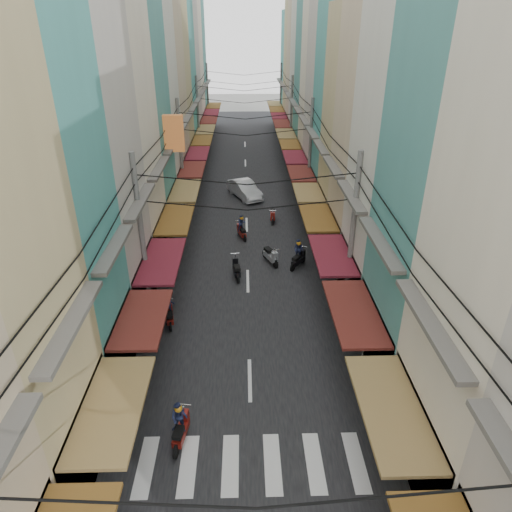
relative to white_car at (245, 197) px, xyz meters
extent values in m
plane|color=slate|center=(0.10, -19.78, 0.00)|extent=(160.00, 160.00, 0.00)
cube|color=black|center=(0.10, 0.22, 0.01)|extent=(10.00, 80.00, 0.02)
cube|color=gray|center=(-6.40, 0.22, 0.03)|extent=(3.00, 80.00, 0.06)
cube|color=gray|center=(6.60, 0.22, 0.03)|extent=(3.00, 80.00, 0.06)
cube|color=silver|center=(-3.40, -25.78, 0.03)|extent=(0.55, 2.40, 0.01)
cube|color=silver|center=(-2.00, -25.78, 0.03)|extent=(0.55, 2.40, 0.01)
cube|color=silver|center=(-0.60, -25.78, 0.03)|extent=(0.55, 2.40, 0.01)
cube|color=silver|center=(0.80, -25.78, 0.03)|extent=(0.55, 2.40, 0.01)
cube|color=silver|center=(2.20, -25.78, 0.03)|extent=(0.55, 2.40, 0.01)
cube|color=silver|center=(3.60, -25.78, 0.03)|extent=(0.55, 2.40, 0.01)
cube|color=black|center=(-5.50, -26.05, 1.60)|extent=(1.20, 4.52, 3.20)
cube|color=olive|center=(-4.00, -26.05, 3.00)|extent=(1.80, 4.33, 0.12)
cube|color=#595651|center=(-4.65, -26.05, 6.00)|extent=(0.50, 4.23, 0.15)
cube|color=black|center=(-5.50, -21.55, 1.60)|extent=(1.20, 4.13, 3.20)
cube|color=maroon|center=(-4.00, -21.55, 3.00)|extent=(1.80, 3.96, 0.12)
cube|color=#595651|center=(-4.65, -21.55, 6.00)|extent=(0.50, 3.87, 0.15)
cube|color=#B5AFA6|center=(-7.90, -16.82, 10.47)|extent=(6.00, 5.14, 20.93)
cube|color=black|center=(-5.50, -16.82, 1.60)|extent=(1.20, 4.94, 3.20)
cube|color=maroon|center=(-4.00, -16.82, 3.00)|extent=(1.80, 4.73, 0.12)
cube|color=#595651|center=(-4.65, -16.82, 6.00)|extent=(0.50, 4.63, 0.15)
cube|color=beige|center=(-7.90, -11.78, 8.72)|extent=(6.00, 4.95, 17.43)
cube|color=black|center=(-5.50, -11.78, 1.60)|extent=(1.20, 4.75, 3.20)
cube|color=brown|center=(-4.00, -11.78, 3.00)|extent=(1.80, 4.56, 0.12)
cube|color=#595651|center=(-4.65, -11.78, 6.00)|extent=(0.50, 4.46, 0.15)
cube|color=teal|center=(-7.90, -6.80, 8.16)|extent=(6.00, 4.99, 16.32)
cube|color=black|center=(-5.50, -6.80, 1.60)|extent=(1.20, 4.80, 3.20)
cube|color=olive|center=(-4.00, -6.80, 3.00)|extent=(1.80, 4.60, 0.12)
cube|color=#595651|center=(-4.65, -6.80, 6.00)|extent=(0.50, 4.50, 0.15)
cube|color=beige|center=(-7.90, -1.98, 11.44)|extent=(6.00, 4.65, 22.87)
cube|color=black|center=(-5.50, -1.98, 1.60)|extent=(1.20, 4.46, 3.20)
cube|color=maroon|center=(-4.00, -1.98, 3.00)|extent=(1.80, 4.27, 0.12)
cube|color=#595651|center=(-4.65, -1.98, 6.00)|extent=(0.50, 4.18, 0.15)
cube|color=tan|center=(-7.90, 2.79, 10.29)|extent=(6.00, 4.89, 20.58)
cube|color=black|center=(-5.50, 2.79, 1.60)|extent=(1.20, 4.70, 3.20)
cube|color=maroon|center=(-4.00, 2.79, 3.00)|extent=(1.80, 4.50, 0.12)
cube|color=#595651|center=(-4.65, 2.79, 6.00)|extent=(0.50, 4.40, 0.15)
cube|color=tan|center=(-7.90, 7.49, 9.22)|extent=(6.00, 4.52, 18.44)
cube|color=black|center=(-5.50, 7.49, 1.60)|extent=(1.20, 4.34, 3.20)
cube|color=brown|center=(-4.00, 7.49, 3.00)|extent=(1.80, 4.16, 0.12)
cube|color=#595651|center=(-4.65, 7.49, 6.00)|extent=(0.50, 4.07, 0.15)
cube|color=teal|center=(-7.90, 12.35, 10.31)|extent=(6.00, 5.20, 20.63)
cube|color=black|center=(-5.50, 12.35, 1.60)|extent=(1.20, 4.99, 3.20)
cube|color=olive|center=(-4.00, 12.35, 3.00)|extent=(1.80, 4.78, 0.12)
cube|color=#595651|center=(-4.65, 12.35, 6.00)|extent=(0.50, 4.68, 0.15)
cube|color=#B5AFA6|center=(-7.90, 17.42, 11.85)|extent=(6.00, 4.94, 23.70)
cube|color=black|center=(-5.50, 17.42, 1.60)|extent=(1.20, 4.74, 3.20)
cube|color=maroon|center=(-4.00, 17.42, 3.00)|extent=(1.80, 4.55, 0.12)
cube|color=#595651|center=(-4.65, 17.42, 6.00)|extent=(0.50, 4.45, 0.15)
cube|color=beige|center=(-7.90, 22.36, 10.56)|extent=(6.00, 4.96, 21.12)
cube|color=black|center=(-5.50, 22.36, 1.60)|extent=(1.20, 4.76, 3.20)
cube|color=maroon|center=(-4.00, 22.36, 3.00)|extent=(1.80, 4.56, 0.12)
cube|color=#595651|center=(-4.65, 22.36, 6.00)|extent=(0.50, 4.46, 0.15)
cube|color=teal|center=(-7.90, 27.36, 9.95)|extent=(6.00, 5.04, 19.90)
cube|color=black|center=(-5.50, 27.36, 1.60)|extent=(1.20, 4.84, 3.20)
cube|color=brown|center=(-4.00, 27.36, 3.00)|extent=(1.80, 4.64, 0.12)
cube|color=#595651|center=(-4.65, 27.36, 6.00)|extent=(0.50, 4.54, 0.15)
cube|color=brown|center=(-4.30, -7.78, 7.00)|extent=(1.20, 0.40, 2.20)
cube|color=black|center=(5.70, -26.33, 1.60)|extent=(1.20, 4.78, 3.20)
cube|color=olive|center=(4.20, -26.33, 3.00)|extent=(1.80, 4.58, 0.12)
cube|color=#595651|center=(4.85, -26.33, 6.00)|extent=(0.50, 4.48, 0.15)
cube|color=teal|center=(8.10, -21.33, 7.54)|extent=(6.00, 5.03, 15.08)
cube|color=black|center=(5.70, -21.33, 1.60)|extent=(1.20, 4.83, 3.20)
cube|color=maroon|center=(4.20, -21.33, 3.00)|extent=(1.80, 4.63, 0.12)
cube|color=#595651|center=(4.85, -21.33, 6.00)|extent=(0.50, 4.53, 0.15)
cube|color=beige|center=(8.10, -16.42, 10.83)|extent=(6.00, 4.79, 21.66)
cube|color=black|center=(5.70, -16.42, 1.60)|extent=(1.20, 4.60, 3.20)
cube|color=maroon|center=(4.20, -16.42, 3.00)|extent=(1.80, 4.41, 0.12)
cube|color=#595651|center=(4.85, -16.42, 6.00)|extent=(0.50, 4.31, 0.15)
cube|color=tan|center=(8.10, -11.76, 10.37)|extent=(6.00, 4.52, 20.74)
cube|color=black|center=(5.70, -11.76, 1.60)|extent=(1.20, 4.34, 3.20)
cube|color=brown|center=(4.20, -11.76, 3.00)|extent=(1.80, 4.16, 0.12)
cube|color=#595651|center=(4.85, -11.76, 6.00)|extent=(0.50, 4.07, 0.15)
cube|color=tan|center=(8.10, -7.44, 7.06)|extent=(6.00, 4.12, 14.13)
cube|color=black|center=(5.70, -7.44, 1.60)|extent=(1.20, 3.96, 3.20)
cube|color=olive|center=(4.20, -7.44, 3.00)|extent=(1.80, 3.79, 0.12)
cube|color=#595651|center=(4.85, -7.44, 6.00)|extent=(0.50, 3.71, 0.15)
cube|color=teal|center=(8.10, -3.17, 8.84)|extent=(6.00, 4.40, 17.68)
cube|color=black|center=(5.70, -3.17, 1.60)|extent=(1.20, 4.23, 3.20)
cube|color=maroon|center=(4.20, -3.17, 3.00)|extent=(1.80, 4.05, 0.12)
cube|color=#595651|center=(4.85, -3.17, 6.00)|extent=(0.50, 3.96, 0.15)
cube|color=#B5AFA6|center=(8.10, 1.35, 11.30)|extent=(6.00, 4.64, 22.59)
cube|color=black|center=(5.70, 1.35, 1.60)|extent=(1.20, 4.45, 3.20)
cube|color=maroon|center=(4.20, 1.35, 3.00)|extent=(1.80, 4.26, 0.12)
cube|color=#595651|center=(4.85, 1.35, 6.00)|extent=(0.50, 4.17, 0.15)
cube|color=beige|center=(8.10, 5.67, 10.63)|extent=(6.00, 4.00, 21.25)
cube|color=black|center=(5.70, 5.67, 1.60)|extent=(1.20, 3.84, 3.20)
cube|color=brown|center=(4.20, 5.67, 3.00)|extent=(1.80, 3.68, 0.12)
cube|color=#595651|center=(4.85, 5.67, 6.00)|extent=(0.50, 3.60, 0.15)
cube|color=teal|center=(8.10, 10.17, 11.16)|extent=(6.00, 5.01, 22.33)
cube|color=black|center=(5.70, 10.17, 1.60)|extent=(1.20, 4.81, 3.20)
cube|color=olive|center=(4.20, 10.17, 3.00)|extent=(1.80, 4.61, 0.12)
cube|color=#595651|center=(4.85, 10.17, 6.00)|extent=(0.50, 4.51, 0.15)
cube|color=beige|center=(8.10, 15.18, 9.86)|extent=(6.00, 5.00, 19.71)
cube|color=black|center=(5.70, 15.18, 1.60)|extent=(1.20, 4.80, 3.20)
cube|color=maroon|center=(4.20, 15.18, 3.00)|extent=(1.80, 4.60, 0.12)
cube|color=#595651|center=(4.85, 15.18, 6.00)|extent=(0.50, 4.50, 0.15)
cube|color=tan|center=(8.10, 19.83, 8.43)|extent=(6.00, 4.32, 16.86)
cube|color=black|center=(5.70, 19.83, 1.60)|extent=(1.20, 4.15, 3.20)
cube|color=maroon|center=(4.20, 19.83, 3.00)|extent=(1.80, 3.97, 0.12)
cube|color=#595651|center=(4.85, 19.83, 6.00)|extent=(0.50, 3.89, 0.15)
cube|color=tan|center=(8.10, 24.16, 9.98)|extent=(6.00, 4.33, 19.96)
cube|color=black|center=(5.70, 24.16, 1.60)|extent=(1.20, 4.16, 3.20)
cube|color=brown|center=(4.20, 24.16, 3.00)|extent=(1.80, 3.99, 0.12)
cube|color=#595651|center=(4.85, 24.16, 6.00)|extent=(0.50, 3.90, 0.15)
cube|color=teal|center=(8.10, 28.76, 7.17)|extent=(6.00, 4.88, 14.34)
cube|color=black|center=(5.70, 28.76, 1.60)|extent=(1.20, 4.68, 3.20)
cube|color=olive|center=(4.20, 28.76, 3.00)|extent=(1.80, 4.49, 0.12)
cube|color=#595651|center=(4.85, 28.76, 6.00)|extent=(0.50, 4.39, 0.15)
cylinder|color=slate|center=(-4.80, -16.78, 4.10)|extent=(0.26, 0.26, 8.20)
cylinder|color=slate|center=(5.00, -16.78, 4.10)|extent=(0.26, 0.26, 8.20)
cylinder|color=slate|center=(-4.80, -1.78, 4.10)|extent=(0.26, 0.26, 8.20)
cylinder|color=slate|center=(5.00, -1.78, 4.10)|extent=(0.26, 0.26, 8.20)
cylinder|color=slate|center=(-4.80, 13.22, 4.10)|extent=(0.26, 0.26, 8.20)
cylinder|color=slate|center=(5.00, 13.22, 4.10)|extent=(0.26, 0.26, 8.20)
cylinder|color=slate|center=(-4.80, 28.22, 4.10)|extent=(0.26, 0.26, 8.20)
cylinder|color=slate|center=(5.00, 28.22, 4.10)|extent=(0.26, 0.26, 8.20)
imported|color=silver|center=(0.00, 0.00, 0.00)|extent=(5.29, 3.81, 1.74)
imported|color=black|center=(6.98, -16.91, 0.00)|extent=(1.88, 1.19, 1.21)
cylinder|color=black|center=(-3.70, -17.15, 0.24)|extent=(0.09, 0.48, 0.48)
cylinder|color=black|center=(-3.70, -18.34, 0.24)|extent=(0.09, 0.48, 0.48)
cube|color=maroon|center=(-3.70, -17.74, 0.38)|extent=(0.31, 1.05, 0.26)
cube|color=black|center=(-3.70, -17.97, 0.66)|extent=(0.29, 0.50, 0.16)
cube|color=maroon|center=(-3.70, -17.24, 0.60)|extent=(0.27, 0.26, 0.50)
imported|color=#20274B|center=(-3.70, -17.74, 0.50)|extent=(0.48, 0.34, 1.21)
sphere|color=orange|center=(-3.70, -17.74, 1.42)|extent=(0.26, 0.26, 0.26)
cylinder|color=black|center=(3.11, -11.54, 0.25)|extent=(0.10, 0.51, 0.51)
cylinder|color=black|center=(3.11, -12.81, 0.25)|extent=(0.10, 0.51, 0.51)
cube|color=black|center=(3.11, -12.17, 0.41)|extent=(0.33, 1.12, 0.27)
cube|color=black|center=(3.11, -12.42, 0.70)|extent=(0.31, 0.54, 0.18)
cube|color=black|center=(3.11, -11.63, 0.64)|extent=(0.29, 0.27, 0.54)
imported|color=#20274B|center=(3.11, -12.17, 0.54)|extent=(0.52, 0.37, 1.30)
sphere|color=orange|center=(3.11, -12.17, 1.51)|extent=(0.27, 0.27, 0.27)
cylinder|color=black|center=(-0.24, -7.44, 0.24)|extent=(0.09, 0.48, 0.48)
cylinder|color=black|center=(-0.24, -8.63, 0.24)|extent=(0.09, 0.48, 0.48)
cube|color=maroon|center=(-0.24, -8.04, 0.39)|extent=(0.31, 1.05, 0.26)
cube|color=black|center=(-0.24, -8.27, 0.66)|extent=(0.29, 0.50, 0.17)
cube|color=maroon|center=(-0.24, -7.53, 0.60)|extent=(0.28, 0.26, 0.50)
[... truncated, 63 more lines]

